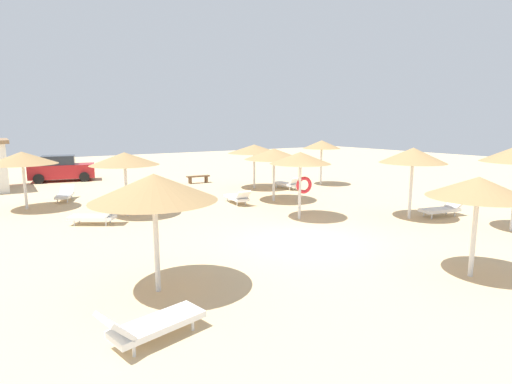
% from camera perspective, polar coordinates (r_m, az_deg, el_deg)
% --- Properties ---
extents(ground_plane, '(80.00, 80.00, 0.00)m').
position_cam_1_polar(ground_plane, '(13.47, 7.02, -6.86)').
color(ground_plane, '#D1B284').
extents(parasol_0, '(2.82, 2.82, 2.74)m').
position_cam_1_polar(parasol_0, '(9.15, -14.32, 0.61)').
color(parasol_0, silver).
rests_on(parasol_0, ground).
extents(parasol_1, '(2.92, 2.92, 2.62)m').
position_cam_1_polar(parasol_1, '(19.75, 2.56, 5.42)').
color(parasol_1, silver).
rests_on(parasol_1, ground).
extents(parasol_2, '(2.62, 2.62, 2.88)m').
position_cam_1_polar(parasol_2, '(17.16, 21.45, 4.85)').
color(parasol_2, silver).
rests_on(parasol_2, ground).
extents(parasol_3, '(3.12, 3.12, 2.61)m').
position_cam_1_polar(parasol_3, '(23.67, -0.25, 6.14)').
color(parasol_3, silver).
rests_on(parasol_3, ground).
extents(parasol_4, '(2.82, 2.82, 2.66)m').
position_cam_1_polar(parasol_4, '(17.39, -18.21, 4.50)').
color(parasol_4, silver).
rests_on(parasol_4, ground).
extents(parasol_5, '(2.92, 2.92, 2.60)m').
position_cam_1_polar(parasol_5, '(20.55, -30.34, 4.19)').
color(parasol_5, silver).
rests_on(parasol_5, ground).
extents(parasol_6, '(2.46, 2.46, 2.71)m').
position_cam_1_polar(parasol_6, '(16.06, 6.34, 4.71)').
color(parasol_6, silver).
rests_on(parasol_6, ground).
extents(parasol_7, '(2.36, 2.36, 2.79)m').
position_cam_1_polar(parasol_7, '(25.43, 9.33, 6.66)').
color(parasol_7, silver).
rests_on(parasol_7, ground).
extents(parasol_8, '(2.42, 2.42, 2.55)m').
position_cam_1_polar(parasol_8, '(11.21, 29.09, 0.55)').
color(parasol_8, silver).
rests_on(parasol_8, ground).
extents(lounger_0, '(1.97, 1.02, 0.76)m').
position_cam_1_polar(lounger_0, '(7.70, -14.72, -17.73)').
color(lounger_0, white).
rests_on(lounger_0, ground).
extents(lounger_1, '(0.85, 1.93, 0.76)m').
position_cam_1_polar(lounger_1, '(19.27, -2.66, -0.76)').
color(lounger_1, white).
rests_on(lounger_1, ground).
extents(lounger_2, '(2.00, 1.06, 0.65)m').
position_cam_1_polar(lounger_2, '(18.41, 24.99, -2.20)').
color(lounger_2, white).
rests_on(lounger_2, ground).
extents(lounger_3, '(0.72, 1.89, 0.77)m').
position_cam_1_polar(lounger_3, '(23.71, 4.48, 1.21)').
color(lounger_3, white).
rests_on(lounger_3, ground).
extents(lounger_4, '(1.90, 1.56, 0.78)m').
position_cam_1_polar(lounger_4, '(16.52, -21.85, -3.23)').
color(lounger_4, white).
rests_on(lounger_4, ground).
extents(lounger_5, '(1.19, 2.00, 0.69)m').
position_cam_1_polar(lounger_5, '(22.32, -25.53, -0.28)').
color(lounger_5, white).
rests_on(lounger_5, ground).
extents(bench_0, '(1.53, 0.54, 0.49)m').
position_cam_1_polar(bench_0, '(26.22, -8.23, 2.01)').
color(bench_0, brown).
rests_on(bench_0, ground).
extents(parked_car, '(4.26, 2.59, 1.72)m').
position_cam_1_polar(parked_car, '(29.85, -25.95, 2.98)').
color(parked_car, '#B21E23').
rests_on(parked_car, ground).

